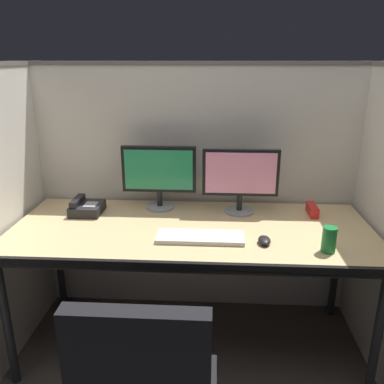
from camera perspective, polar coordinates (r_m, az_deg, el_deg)
The scene contains 10 objects.
ground_plane at distance 2.28m, azimuth -0.58°, elevation -25.51°, with size 8.00×8.00×0.00m, color #423D38.
cubicle_partition_rear at distance 2.51m, azimuth 0.54°, elevation 0.04°, with size 2.21×0.06×1.57m.
desk at distance 2.13m, azimuth -0.10°, elevation -6.41°, with size 1.90×0.80×0.74m.
monitor_left at distance 2.32m, azimuth -4.73°, elevation 2.71°, with size 0.43×0.17×0.37m.
monitor_right at distance 2.27m, azimuth 6.94°, elevation 2.22°, with size 0.43×0.17×0.37m.
keyboard_main at distance 1.98m, azimuth 1.18°, elevation -6.47°, with size 0.43×0.15×0.02m, color silver.
computer_mouse at distance 1.96m, azimuth 10.30°, elevation -6.81°, with size 0.06×0.10×0.04m.
desk_phone at distance 2.37m, azimuth -14.86°, elevation -2.17°, with size 0.17×0.19×0.09m.
red_stapler at distance 2.38m, azimuth 16.80°, elevation -2.45°, with size 0.04×0.15×0.06m, color red.
soda_can at distance 1.94m, azimuth 18.99°, elevation -6.45°, with size 0.07×0.07×0.12m, color #197233.
Camera 1 is at (0.12, -1.64, 1.59)m, focal length 37.34 mm.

